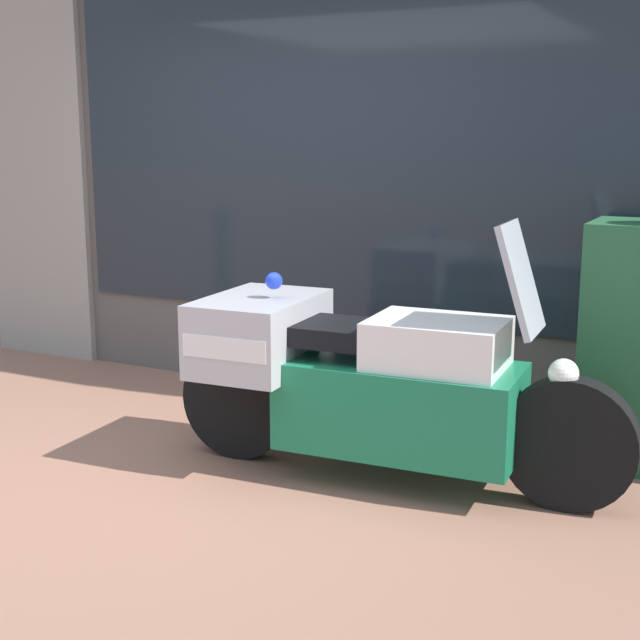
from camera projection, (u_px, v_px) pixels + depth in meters
name	position (u px, v px, depth m)	size (l,w,h in m)	color
ground_plane	(145.00, 482.00, 4.48)	(60.00, 60.00, 0.00)	#8E604C
shop_building	(269.00, 79.00, 5.97)	(5.65, 0.55, 4.13)	#56514C
window_display	(379.00, 326.00, 5.97)	(4.24, 0.30, 1.85)	slate
paramedic_motorcycle	(363.00, 377.00, 4.46)	(2.36, 0.80, 1.33)	black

